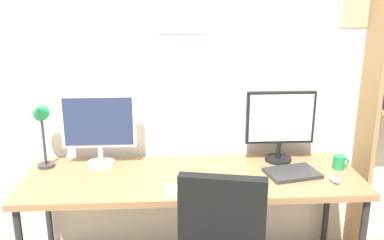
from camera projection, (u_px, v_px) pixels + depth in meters
wall_back at (189, 75)px, 2.96m from camera, size 4.51×0.11×2.60m
desk at (192, 183)px, 2.74m from camera, size 2.11×0.68×0.74m
monitor_left at (99, 126)px, 2.81m from camera, size 0.48×0.18×0.48m
monitor_right at (280, 122)px, 2.88m from camera, size 0.46×0.18×0.49m
desk_lamp at (41, 122)px, 2.74m from camera, size 0.11×0.15×0.46m
keyboard_main at (195, 190)px, 2.50m from camera, size 0.35×0.13×0.02m
mouse_left_side at (239, 184)px, 2.57m from camera, size 0.06×0.10×0.03m
mouse_right_side at (335, 180)px, 2.63m from camera, size 0.06×0.10×0.03m
laptop_closed at (292, 173)px, 2.73m from camera, size 0.36×0.28×0.02m
coffee_mug at (339, 162)px, 2.82m from camera, size 0.11×0.08×0.09m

